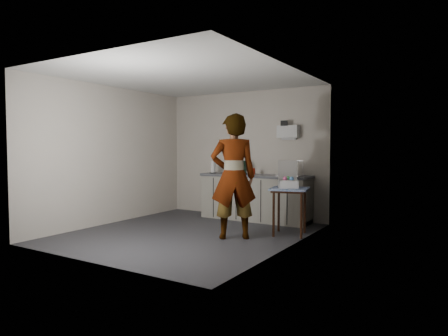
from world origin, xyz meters
The scene contains 15 objects.
ground centered at (0.00, 0.00, 0.00)m, with size 4.00×4.00×0.00m, color #2B2A30.
wall_back centered at (0.00, 1.99, 1.30)m, with size 3.60×0.02×2.60m, color beige.
wall_right centered at (1.79, 0.00, 1.30)m, with size 0.02×4.00×2.60m, color beige.
wall_left centered at (-1.79, 0.00, 1.30)m, with size 0.02×4.00×2.60m, color beige.
ceiling centered at (0.00, 0.00, 2.60)m, with size 3.60×4.00×0.01m, color white.
kitchen_counter centered at (0.40, 1.70, 0.43)m, with size 2.24×0.62×0.91m.
wall_shelf centered at (1.00, 1.92, 1.75)m, with size 0.42×0.18×0.37m.
side_table centered at (1.50, 0.79, 0.68)m, with size 0.72×0.72×0.78m.
standing_man centered at (0.83, 0.10, 0.99)m, with size 0.72×0.47×1.97m, color #B2A593.
soap_bottle centered at (0.17, 1.61, 1.08)m, with size 0.13×0.13×0.33m, color black.
soda_can centered at (0.37, 1.68, 0.97)m, with size 0.06×0.06×0.12m, color red.
dark_bottle centered at (0.15, 1.72, 1.04)m, with size 0.08×0.08×0.27m, color black.
paper_towel centered at (-0.53, 1.60, 1.03)m, with size 0.14×0.14×0.25m.
dish_rack centered at (1.15, 1.69, 0.98)m, with size 0.42×0.31×0.29m.
bakery_box centered at (1.45, 0.84, 0.88)m, with size 0.43×0.44×0.45m.
Camera 1 is at (4.00, -5.33, 1.45)m, focal length 32.00 mm.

